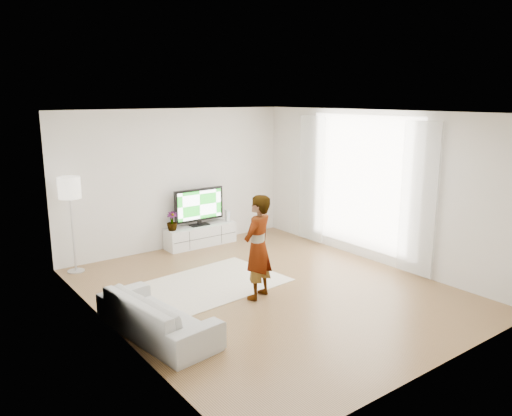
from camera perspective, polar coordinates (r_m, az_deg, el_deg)
floor at (r=8.10m, az=1.35°, el=-9.32°), size 6.00×6.00×0.00m
ceiling at (r=7.52m, az=1.47°, el=10.88°), size 6.00×6.00×0.00m
wall_left at (r=6.50m, az=-16.25°, el=-2.41°), size 0.02×6.00×2.80m
wall_right at (r=9.41m, az=13.49°, el=2.32°), size 0.02×6.00×2.80m
wall_back at (r=10.18m, az=-9.07°, el=3.27°), size 5.00×0.02×2.80m
wall_front at (r=5.71m, az=20.35°, el=-4.75°), size 5.00×0.02×2.80m
window at (r=9.58m, az=12.06°, el=2.87°), size 0.01×2.60×2.50m
curtain_near at (r=8.75m, az=18.06°, el=0.94°), size 0.04×0.70×2.60m
curtain_far at (r=10.43m, az=6.39°, el=3.30°), size 0.04×0.70×2.60m
media_console at (r=10.42m, az=-6.35°, el=-3.13°), size 1.51×0.43×0.43m
television at (r=10.29m, az=-6.52°, el=0.29°), size 1.11×0.22×0.77m
game_console at (r=10.67m, az=-3.34°, el=-0.84°), size 0.10×0.18×0.24m
potted_plant at (r=10.02m, az=-9.58°, el=-1.50°), size 0.28×0.28×0.38m
rug at (r=8.39m, az=-4.88°, el=-8.54°), size 2.38×1.81×0.01m
player at (r=7.53m, az=0.21°, el=-4.48°), size 0.69×0.58×1.60m
sofa at (r=6.71m, az=-11.23°, el=-11.84°), size 0.98×1.97×0.55m
floor_lamp at (r=9.09m, az=-20.54°, el=1.72°), size 0.38×0.38×1.69m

